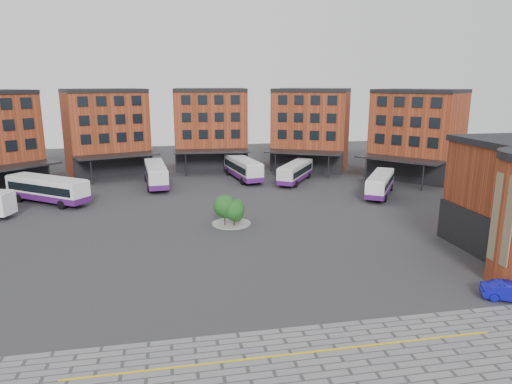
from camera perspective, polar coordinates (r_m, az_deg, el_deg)
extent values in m
plane|color=#28282B|center=(40.52, -3.60, -9.21)|extent=(160.00, 160.00, 0.00)
cube|color=gold|center=(28.64, 4.44, -19.56)|extent=(26.00, 0.15, 0.02)
cube|color=black|center=(75.52, -28.90, 1.43)|extent=(10.00, 9.07, 4.00)
cube|color=black|center=(73.06, -28.31, 2.74)|extent=(12.61, 11.97, 0.25)
cylinder|color=black|center=(73.79, -24.37, 1.67)|extent=(0.20, 0.20, 4.00)
cube|color=brown|center=(84.66, -18.23, 7.01)|extent=(15.55, 13.69, 14.00)
cube|color=black|center=(80.64, -17.25, 3.19)|extent=(12.45, 4.71, 4.00)
cube|color=black|center=(84.23, -18.60, 11.94)|extent=(15.65, 13.97, 0.60)
cube|color=black|center=(79.54, -17.58, 8.27)|extent=(10.87, 3.87, 8.00)
cube|color=black|center=(78.05, -16.96, 4.37)|extent=(13.72, 8.39, 0.25)
cylinder|color=black|center=(75.77, -19.89, 2.35)|extent=(0.20, 0.20, 4.00)
cylinder|color=black|center=(77.79, -13.29, 3.07)|extent=(0.20, 0.20, 4.00)
cube|color=brown|center=(86.76, -5.67, 7.76)|extent=(13.67, 10.88, 14.00)
cube|color=black|center=(82.62, -5.51, 3.97)|extent=(13.00, 1.41, 4.00)
cube|color=black|center=(86.34, -5.79, 12.58)|extent=(13.69, 11.18, 0.60)
cube|color=black|center=(81.54, -5.63, 8.95)|extent=(11.42, 0.95, 8.00)
cube|color=black|center=(79.99, -5.50, 5.11)|extent=(13.28, 5.30, 0.25)
cylinder|color=black|center=(78.56, -8.76, 3.38)|extent=(0.20, 0.20, 4.00)
cylinder|color=black|center=(78.77, -2.12, 3.56)|extent=(0.20, 0.20, 4.00)
cube|color=brown|center=(85.45, 6.90, 7.64)|extent=(16.12, 14.81, 14.00)
cube|color=black|center=(81.38, 6.24, 3.81)|extent=(11.81, 6.35, 4.00)
cube|color=black|center=(85.02, 7.05, 12.54)|extent=(16.26, 15.08, 0.60)
cube|color=black|center=(80.29, 6.35, 8.86)|extent=(10.26, 5.33, 8.00)
cube|color=black|center=(78.78, 5.98, 4.97)|extent=(13.58, 9.82, 0.25)
cylinder|color=black|center=(78.29, 2.43, 3.49)|extent=(0.20, 0.20, 4.00)
cylinder|color=black|center=(76.68, 9.05, 3.12)|extent=(0.20, 0.20, 4.00)
cube|color=brown|center=(80.76, 19.50, 6.63)|extent=(16.02, 16.39, 14.00)
cube|color=black|center=(76.97, 17.97, 2.67)|extent=(8.74, 10.28, 4.00)
cube|color=black|center=(80.31, 19.92, 11.80)|extent=(16.25, 16.58, 0.60)
cube|color=black|center=(75.84, 18.31, 7.99)|extent=(7.47, 8.86, 8.00)
cube|color=black|center=(74.47, 17.41, 3.92)|extent=(11.73, 12.79, 0.25)
cylinder|color=black|center=(74.97, 13.57, 2.67)|extent=(0.20, 0.20, 4.00)
cylinder|color=black|center=(71.62, 20.12, 1.72)|extent=(0.20, 0.20, 4.00)
cube|color=black|center=(46.60, 26.00, -4.91)|extent=(0.40, 12.00, 4.00)
cube|color=red|center=(39.46, 28.39, -3.04)|extent=(0.12, 2.20, 7.00)
cylinder|color=gray|center=(51.92, -3.11, -3.95)|extent=(4.40, 4.40, 0.12)
cylinder|color=#332114|center=(51.03, -3.92, -3.37)|extent=(0.14, 0.14, 1.66)
sphere|color=#17471A|center=(50.62, -3.94, -1.75)|extent=(2.48, 2.48, 2.48)
sphere|color=#17471A|center=(50.63, -3.69, -2.33)|extent=(1.74, 1.74, 1.74)
cylinder|color=#332114|center=(52.42, -2.34, -3.07)|extent=(0.14, 0.14, 1.35)
sphere|color=#17471A|center=(52.08, -2.35, -1.79)|extent=(1.67, 1.67, 1.67)
sphere|color=#17471A|center=(52.08, -2.10, -2.25)|extent=(1.17, 1.17, 1.17)
cylinder|color=#332114|center=(50.82, -2.74, -3.63)|extent=(0.14, 0.14, 1.32)
sphere|color=#17471A|center=(50.49, -2.75, -2.34)|extent=(2.27, 2.27, 2.27)
sphere|color=#17471A|center=(50.48, -2.50, -2.80)|extent=(1.59, 1.59, 1.59)
cylinder|color=black|center=(62.97, -29.20, -2.11)|extent=(1.11, 0.61, 1.06)
cube|color=white|center=(66.18, -24.64, 0.41)|extent=(11.71, 9.79, 2.79)
cube|color=black|center=(66.14, -24.66, 0.57)|extent=(10.94, 9.23, 1.08)
cube|color=silver|center=(65.90, -24.76, 1.63)|extent=(11.24, 9.40, 0.14)
cube|color=black|center=(70.94, -27.84, 1.09)|extent=(1.55, 2.00, 1.25)
cube|color=#471562|center=(66.39, -24.56, -0.43)|extent=(11.76, 9.84, 0.80)
cylinder|color=black|center=(68.77, -27.56, -0.69)|extent=(1.11, 0.96, 1.14)
cylinder|color=black|center=(70.42, -25.72, -0.19)|extent=(1.11, 0.96, 1.14)
cylinder|color=black|center=(62.61, -23.17, -1.51)|extent=(1.11, 0.96, 1.14)
cylinder|color=black|center=(64.42, -21.28, -0.94)|extent=(1.11, 0.96, 1.14)
cube|color=silver|center=(72.01, -12.41, 2.29)|extent=(3.91, 12.50, 2.74)
cube|color=black|center=(71.97, -12.42, 2.44)|extent=(3.88, 11.52, 1.06)
cube|color=silver|center=(71.75, -12.47, 3.40)|extent=(3.75, 12.00, 0.13)
cube|color=black|center=(77.90, -12.73, 3.30)|extent=(2.38, 0.34, 1.23)
cube|color=#471562|center=(72.20, -12.37, 1.53)|extent=(3.95, 12.54, 0.78)
cylinder|color=black|center=(76.07, -13.61, 1.72)|extent=(0.44, 1.14, 1.12)
cylinder|color=black|center=(76.23, -11.52, 1.85)|extent=(0.44, 1.14, 1.12)
cylinder|color=black|center=(68.39, -13.28, 0.43)|extent=(0.44, 1.14, 1.12)
cylinder|color=black|center=(68.56, -10.96, 0.58)|extent=(0.44, 1.14, 1.12)
cube|color=silver|center=(75.32, -1.67, 3.09)|extent=(4.73, 12.64, 2.75)
cube|color=black|center=(75.28, -1.67, 3.24)|extent=(4.63, 11.68, 1.07)
cube|color=silver|center=(75.07, -1.67, 4.17)|extent=(4.54, 12.14, 0.13)
cube|color=black|center=(80.98, -3.02, 4.00)|extent=(2.38, 0.50, 1.24)
cube|color=#471562|center=(75.50, -1.66, 2.36)|extent=(4.77, 12.69, 0.79)
cylinder|color=black|center=(78.88, -3.53, 2.49)|extent=(0.51, 1.16, 1.12)
cylinder|color=black|center=(79.71, -1.59, 2.63)|extent=(0.51, 1.16, 1.12)
cylinder|color=black|center=(71.49, -1.73, 1.35)|extent=(0.51, 1.16, 1.12)
cylinder|color=black|center=(72.39, 0.38, 1.52)|extent=(0.51, 1.16, 1.12)
cube|color=silver|center=(73.29, 4.95, 2.59)|extent=(8.16, 10.65, 2.47)
cube|color=black|center=(73.26, 4.96, 2.73)|extent=(7.72, 9.94, 0.96)
cube|color=silver|center=(73.06, 4.97, 3.58)|extent=(7.83, 10.22, 0.12)
cube|color=black|center=(78.37, 6.15, 3.45)|extent=(1.86, 1.27, 1.11)
cube|color=#471562|center=(73.46, 4.94, 1.92)|extent=(8.21, 10.70, 0.70)
cylinder|color=black|center=(77.22, 4.83, 2.19)|extent=(0.80, 1.01, 1.01)
cylinder|color=black|center=(76.52, 6.63, 2.04)|extent=(0.80, 1.01, 1.01)
cylinder|color=black|center=(70.64, 3.10, 1.14)|extent=(0.80, 1.01, 1.01)
cylinder|color=black|center=(69.87, 5.04, 0.97)|extent=(0.80, 1.01, 1.01)
cube|color=white|center=(66.85, 15.26, 1.08)|extent=(8.13, 10.53, 2.44)
cube|color=black|center=(66.81, 15.27, 1.22)|extent=(7.70, 9.83, 0.95)
cube|color=silver|center=(66.59, 15.32, 2.15)|extent=(7.81, 10.11, 0.12)
cube|color=black|center=(72.05, 15.85, 2.10)|extent=(1.83, 1.27, 1.10)
cube|color=#471562|center=(67.03, 15.21, 0.35)|extent=(8.19, 10.59, 0.70)
cylinder|color=black|center=(70.68, 14.58, 0.72)|extent=(0.80, 1.00, 1.00)
cylinder|color=black|center=(70.39, 16.58, 0.54)|extent=(0.80, 1.00, 1.00)
cylinder|color=black|center=(63.90, 13.66, -0.56)|extent=(0.80, 1.00, 1.00)
cylinder|color=black|center=(63.59, 15.87, -0.77)|extent=(0.80, 1.00, 1.00)
imported|color=#0C0C9C|center=(39.07, 29.30, -10.84)|extent=(4.31, 3.10, 1.35)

